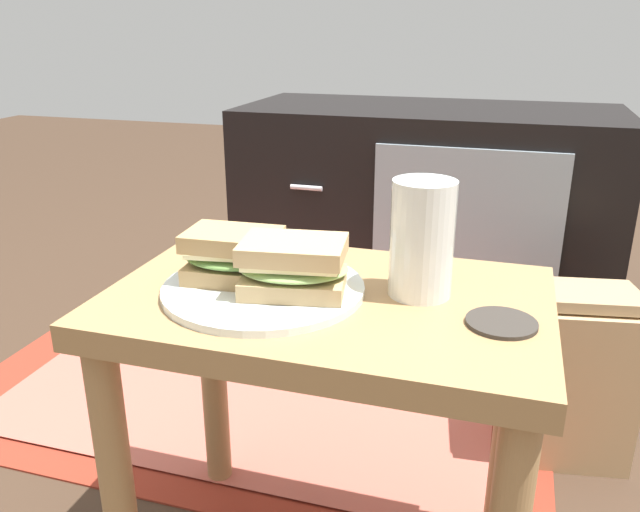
% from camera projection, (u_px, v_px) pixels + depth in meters
% --- Properties ---
extents(side_table, '(0.56, 0.36, 0.46)m').
position_uv_depth(side_table, '(327.00, 356.00, 0.85)').
color(side_table, '#A37A4C').
rests_on(side_table, ground).
extents(tv_cabinet, '(0.96, 0.46, 0.58)m').
position_uv_depth(tv_cabinet, '(426.00, 217.00, 1.73)').
color(tv_cabinet, black).
rests_on(tv_cabinet, ground).
extents(area_rug, '(1.28, 0.76, 0.01)m').
position_uv_depth(area_rug, '(254.00, 390.00, 1.44)').
color(area_rug, maroon).
rests_on(area_rug, ground).
extents(plate, '(0.26, 0.26, 0.01)m').
position_uv_depth(plate, '(264.00, 288.00, 0.82)').
color(plate, silver).
rests_on(plate, side_table).
extents(sandwich_front, '(0.13, 0.10, 0.07)m').
position_uv_depth(sandwich_front, '(233.00, 256.00, 0.83)').
color(sandwich_front, tan).
rests_on(sandwich_front, plate).
extents(sandwich_back, '(0.15, 0.12, 0.07)m').
position_uv_depth(sandwich_back, '(293.00, 266.00, 0.79)').
color(sandwich_back, tan).
rests_on(sandwich_back, plate).
extents(beer_glass, '(0.08, 0.08, 0.15)m').
position_uv_depth(beer_glass, '(422.00, 240.00, 0.79)').
color(beer_glass, silver).
rests_on(beer_glass, side_table).
extents(coaster, '(0.08, 0.08, 0.01)m').
position_uv_depth(coaster, '(501.00, 323.00, 0.73)').
color(coaster, '#332D28').
rests_on(coaster, side_table).
extents(paper_bag, '(0.22, 0.20, 0.34)m').
position_uv_depth(paper_bag, '(574.00, 373.00, 1.20)').
color(paper_bag, tan).
rests_on(paper_bag, ground).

